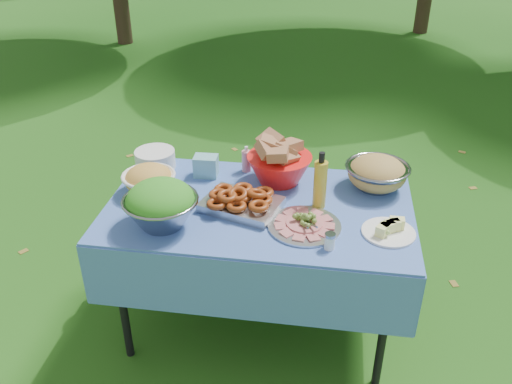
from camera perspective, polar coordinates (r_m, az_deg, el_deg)
ground at (r=3.07m, az=0.27°, el=-13.61°), size 80.00×80.00×0.00m
picnic_table at (r=2.82m, az=0.29°, el=-8.02°), size 1.46×0.86×0.76m
salad_bowl at (r=2.44m, az=-10.00°, el=-1.27°), size 0.40×0.40×0.22m
pasta_bowl_white at (r=2.73m, az=-11.22°, el=1.34°), size 0.34×0.34×0.15m
plate_stack at (r=2.98m, az=-10.57°, el=3.43°), size 0.25×0.25×0.10m
wipes_box at (r=2.85m, az=-5.29°, el=2.74°), size 0.13×0.09×0.11m
sanitizer_bottle at (r=2.88m, az=-1.02°, el=3.52°), size 0.06×0.06×0.14m
bread_bowl at (r=2.76m, az=2.48°, el=3.17°), size 0.40×0.40×0.22m
pasta_bowl_steel at (r=2.78m, az=12.63°, el=2.00°), size 0.38×0.38×0.17m
fried_tray at (r=2.56m, az=-1.54°, el=-0.93°), size 0.41×0.34×0.08m
charcuterie_platter at (r=2.44m, az=5.15°, el=-2.92°), size 0.36×0.36×0.08m
oil_bottle at (r=2.54m, az=6.79°, el=1.26°), size 0.06×0.06×0.28m
cheese_plate at (r=2.46m, az=13.84°, el=-3.62°), size 0.26×0.26×0.06m
shaker at (r=2.31m, az=7.76°, el=-5.15°), size 0.06×0.06×0.08m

